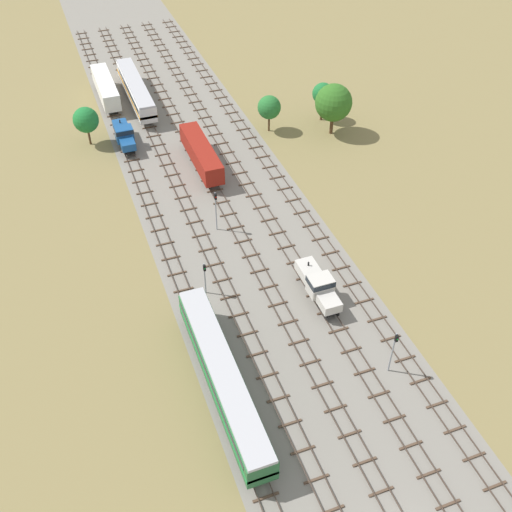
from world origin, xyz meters
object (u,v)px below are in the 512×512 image
object	(u,v)px
shunter_loco_centre_near	(318,285)
signal_post_near	(205,275)
passenger_coach_far_left_nearest	(223,376)
signal_post_mid	(216,207)
shunter_loco_far_left_midfar	(124,134)
diesel_railcar_left_far	(136,89)
freight_boxcar_far_left_farther	(106,87)
freight_boxcar_centre_left_mid	(201,153)
signal_post_nearest	(394,348)

from	to	relation	value
shunter_loco_centre_near	signal_post_near	size ratio (longest dim) A/B	1.85
passenger_coach_far_left_nearest	signal_post_mid	size ratio (longest dim) A/B	3.74
signal_post_near	signal_post_mid	world-z (taller)	signal_post_mid
passenger_coach_far_left_nearest	shunter_loco_far_left_midfar	bearing A→B (deg)	90.00
passenger_coach_far_left_nearest	shunter_loco_centre_near	distance (m)	16.85
diesel_railcar_left_far	freight_boxcar_far_left_farther	world-z (taller)	diesel_railcar_left_far
freight_boxcar_centre_left_mid	freight_boxcar_far_left_farther	world-z (taller)	same
freight_boxcar_centre_left_mid	shunter_loco_far_left_midfar	size ratio (longest dim) A/B	1.65
diesel_railcar_left_far	signal_post_nearest	bearing A→B (deg)	-79.91
shunter_loco_centre_near	signal_post_near	distance (m)	13.01
freight_boxcar_centre_left_mid	signal_post_mid	world-z (taller)	signal_post_mid
passenger_coach_far_left_nearest	shunter_loco_far_left_midfar	xyz separation A→B (m)	(-0.00, 50.12, -0.60)
freight_boxcar_centre_left_mid	signal_post_nearest	size ratio (longest dim) A/B	2.46
signal_post_near	passenger_coach_far_left_nearest	bearing A→B (deg)	-99.66
shunter_loco_far_left_midfar	diesel_railcar_left_far	world-z (taller)	diesel_railcar_left_far
signal_post_mid	freight_boxcar_centre_left_mid	bearing A→B (deg)	80.94
freight_boxcar_far_left_farther	signal_post_near	distance (m)	52.58
freight_boxcar_centre_left_mid	shunter_loco_far_left_midfar	bearing A→B (deg)	132.92
shunter_loco_centre_near	diesel_railcar_left_far	size ratio (longest dim) A/B	0.41
signal_post_near	signal_post_mid	bearing A→B (deg)	66.29
passenger_coach_far_left_nearest	freight_boxcar_far_left_farther	world-z (taller)	passenger_coach_far_left_nearest
freight_boxcar_far_left_farther	signal_post_near	xyz separation A→B (m)	(2.38, -52.52, 0.49)
shunter_loco_far_left_midfar	signal_post_near	xyz separation A→B (m)	(2.38, -36.12, 0.93)
freight_boxcar_far_left_farther	signal_post_nearest	distance (m)	71.89
passenger_coach_far_left_nearest	signal_post_near	bearing A→B (deg)	80.34
shunter_loco_centre_near	freight_boxcar_centre_left_mid	distance (m)	31.35
passenger_coach_far_left_nearest	signal_post_near	distance (m)	14.21
diesel_railcar_left_far	signal_post_near	bearing A→B (deg)	-92.75
diesel_railcar_left_far	freight_boxcar_centre_left_mid	bearing A→B (deg)	-78.64
shunter_loco_centre_near	freight_boxcar_centre_left_mid	size ratio (longest dim) A/B	0.60
shunter_loco_far_left_midfar	signal_post_mid	xyz separation A→B (m)	(7.15, -25.26, 1.70)
signal_post_mid	diesel_railcar_left_far	bearing A→B (deg)	93.52
passenger_coach_far_left_nearest	signal_post_near	world-z (taller)	signal_post_near
diesel_railcar_left_far	passenger_coach_far_left_nearest	bearing A→B (deg)	-94.29
diesel_railcar_left_far	signal_post_nearest	size ratio (longest dim) A/B	3.60
shunter_loco_far_left_midfar	signal_post_near	world-z (taller)	signal_post_near
signal_post_nearest	passenger_coach_far_left_nearest	bearing A→B (deg)	168.54
shunter_loco_far_left_midfar	diesel_railcar_left_far	xyz separation A→B (m)	(4.77, 13.52, 0.59)
signal_post_near	signal_post_nearest	bearing A→B (deg)	-50.55
freight_boxcar_far_left_farther	shunter_loco_far_left_midfar	bearing A→B (deg)	-90.02
freight_boxcar_centre_left_mid	signal_post_nearest	world-z (taller)	signal_post_nearest
shunter_loco_far_left_midfar	freight_boxcar_far_left_farther	bearing A→B (deg)	89.98
freight_boxcar_far_left_farther	diesel_railcar_left_far	bearing A→B (deg)	-31.22
passenger_coach_far_left_nearest	signal_post_nearest	bearing A→B (deg)	-11.46
signal_post_near	freight_boxcar_centre_left_mid	bearing A→B (deg)	74.52
passenger_coach_far_left_nearest	shunter_loco_far_left_midfar	distance (m)	50.13
freight_boxcar_centre_left_mid	diesel_railcar_left_far	size ratio (longest dim) A/B	0.68
passenger_coach_far_left_nearest	shunter_loco_centre_near	size ratio (longest dim) A/B	2.60
freight_boxcar_centre_left_mid	shunter_loco_far_left_midfar	distance (m)	14.03
freight_boxcar_centre_left_mid	shunter_loco_centre_near	bearing A→B (deg)	-81.26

